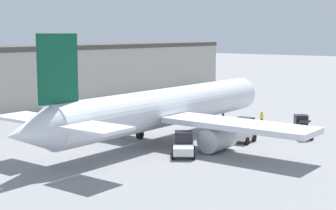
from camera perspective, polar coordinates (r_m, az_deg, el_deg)
name	(u,v)px	position (r m, az deg, el deg)	size (l,w,h in m)	color
ground_plane	(168,140)	(52.12, 0.00, -3.87)	(400.00, 400.00, 0.00)	gray
terminal_building	(3,79)	(74.66, -17.85, 2.80)	(94.13, 10.53, 8.93)	#ADA89E
airplane	(162,109)	(50.84, -0.62, -0.46)	(36.90, 31.69, 10.66)	silver
ground_crew_worker	(262,118)	(61.15, 10.35, -1.41)	(0.36, 0.36, 1.63)	#1E2338
baggage_tug	(184,145)	(45.33, 1.73, -4.45)	(3.76, 3.40, 2.01)	silver
belt_loader_truck	(302,128)	(54.76, 14.63, -2.44)	(3.03, 2.85, 2.29)	beige
pushback_tug	(243,131)	(51.49, 8.31, -2.88)	(2.80, 2.35, 2.36)	beige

